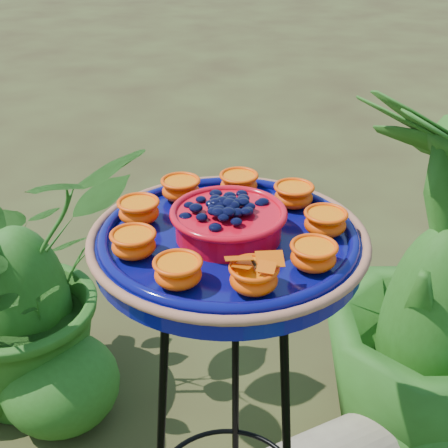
# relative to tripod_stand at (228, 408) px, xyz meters

# --- Properties ---
(tripod_stand) EXTENTS (0.35, 0.36, 0.90)m
(tripod_stand) POSITION_rel_tripod_stand_xyz_m (0.00, 0.00, 0.00)
(tripod_stand) COLOR black
(tripod_stand) RESTS_ON ground
(feeder_dish) EXTENTS (0.49, 0.49, 0.11)m
(feeder_dish) POSITION_rel_tripod_stand_xyz_m (0.00, -0.00, 0.39)
(feeder_dish) COLOR #070959
(feeder_dish) RESTS_ON tripod_stand
(shrub_back_left) EXTENTS (0.97, 0.98, 0.82)m
(shrub_back_left) POSITION_rel_tripod_stand_xyz_m (-0.66, 0.64, -0.13)
(shrub_back_left) COLOR #224F15
(shrub_back_left) RESTS_ON ground
(shrub_back_right) EXTENTS (0.82, 0.82, 1.06)m
(shrub_back_right) POSITION_rel_tripod_stand_xyz_m (0.54, 0.46, -0.01)
(shrub_back_right) COLOR #224F15
(shrub_back_right) RESTS_ON ground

